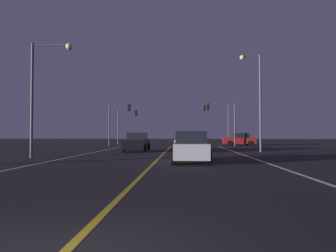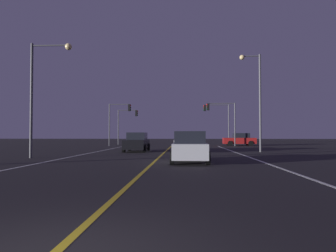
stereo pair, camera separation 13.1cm
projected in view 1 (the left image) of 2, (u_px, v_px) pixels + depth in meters
The scene contains 13 objects.
lane_edge_right at pixel (258, 160), 18.13m from camera, with size 0.16×41.99×0.01m, color silver.
lane_edge_left at pixel (60, 159), 18.73m from camera, with size 0.16×41.99×0.01m, color silver.
lane_center_divider at pixel (158, 160), 18.43m from camera, with size 0.16×41.99×0.01m, color gold.
car_oncoming at pixel (137, 142), 27.18m from camera, with size 2.02×4.30×1.70m.
car_crossing_side at pixel (239, 140), 41.20m from camera, with size 4.30×2.02×1.70m.
car_lead_same_lane at pixel (191, 147), 16.65m from camera, with size 2.02×4.30×1.70m.
car_ahead_far at pixel (185, 142), 26.91m from camera, with size 2.02×4.30×1.70m.
traffic_light_near_right at pixel (221, 114), 39.69m from camera, with size 3.77×0.36×5.63m.
traffic_light_near_left at pixel (119, 115), 40.35m from camera, with size 2.99×0.36×5.57m.
traffic_light_far_right at pixel (216, 115), 45.19m from camera, with size 3.83×0.36×5.96m.
traffic_light_far_left at pixel (127, 119), 45.83m from camera, with size 3.06×0.36×5.23m.
street_lamp_left_mid at pixel (42, 84), 19.82m from camera, with size 2.75×0.44×7.51m.
street_lamp_right_far at pixel (256, 91), 26.60m from camera, with size 1.85×0.44×8.55m.
Camera 1 is at (1.54, -3.43, 1.54)m, focal length 32.54 mm.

